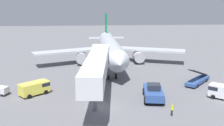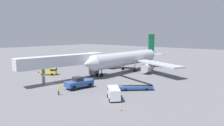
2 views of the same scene
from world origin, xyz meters
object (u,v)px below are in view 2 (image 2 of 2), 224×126
at_px(airplane_at_gate, 128,59).
at_px(belt_loader_truck, 135,86).
at_px(service_van_outer_left, 49,71).
at_px(safety_cone_alpha, 121,109).
at_px(pushback_tug, 79,83).
at_px(jet_bridge, 67,61).
at_px(service_van_outer_right, 114,93).
at_px(ground_crew_worker_foreground, 58,90).
at_px(baggage_cart_near_right, 40,70).

bearing_deg(airplane_at_gate, belt_loader_truck, -49.19).
distance_m(service_van_outer_left, safety_cone_alpha, 35.13).
bearing_deg(airplane_at_gate, pushback_tug, -79.44).
bearing_deg(jet_bridge, service_van_outer_left, 175.76).
distance_m(jet_bridge, safety_cone_alpha, 25.53).
bearing_deg(service_van_outer_right, service_van_outer_left, 170.85).
bearing_deg(ground_crew_worker_foreground, service_van_outer_right, 27.57).
bearing_deg(pushback_tug, airplane_at_gate, 100.56).
bearing_deg(safety_cone_alpha, belt_loader_truck, 114.75).
xyz_separation_m(jet_bridge, service_van_outer_left, (-10.20, 0.76, -3.83)).
bearing_deg(ground_crew_worker_foreground, safety_cone_alpha, 6.30).
height_order(jet_bridge, baggage_cart_near_right, jet_bridge).
bearing_deg(belt_loader_truck, ground_crew_worker_foreground, -125.51).
height_order(service_van_outer_right, baggage_cart_near_right, service_van_outer_right).
bearing_deg(safety_cone_alpha, service_van_outer_left, 166.31).
xyz_separation_m(baggage_cart_near_right, safety_cone_alpha, (39.73, -8.67, -0.55)).
bearing_deg(airplane_at_gate, service_van_outer_right, -58.38).
bearing_deg(service_van_outer_right, belt_loader_truck, 94.40).
bearing_deg(service_van_outer_left, pushback_tug, -11.96).
xyz_separation_m(pushback_tug, service_van_outer_right, (10.88, -0.81, 0.04)).
height_order(service_van_outer_right, safety_cone_alpha, service_van_outer_right).
bearing_deg(pushback_tug, baggage_cart_near_right, 169.93).
distance_m(jet_bridge, baggage_cart_near_right, 16.41).
bearing_deg(service_van_outer_right, ground_crew_worker_foreground, -152.43).
xyz_separation_m(belt_loader_truck, baggage_cart_near_right, (-34.46, -2.76, -0.01)).
height_order(service_van_outer_right, service_van_outer_left, service_van_outer_right).
relative_size(airplane_at_gate, jet_bridge, 1.60).
height_order(airplane_at_gate, jet_bridge, airplane_at_gate).
height_order(jet_bridge, service_van_outer_right, jet_bridge).
relative_size(jet_bridge, ground_crew_worker_foreground, 13.92).
bearing_deg(belt_loader_truck, pushback_tug, -145.50).
bearing_deg(pushback_tug, jet_bridge, 159.20).
bearing_deg(belt_loader_truck, airplane_at_gate, 130.81).
distance_m(service_van_outer_right, safety_cone_alpha, 5.96).
bearing_deg(service_van_outer_right, safety_cone_alpha, -37.39).
relative_size(airplane_at_gate, service_van_outer_right, 8.29).
bearing_deg(baggage_cart_near_right, pushback_tug, -10.07).
relative_size(belt_loader_truck, service_van_outer_right, 1.45).
bearing_deg(jet_bridge, pushback_tug, -20.80).
distance_m(airplane_at_gate, belt_loader_truck, 22.85).
distance_m(belt_loader_truck, service_van_outer_right, 7.90).
xyz_separation_m(jet_bridge, pushback_tug, (8.37, -3.18, -3.82)).
distance_m(airplane_at_gate, ground_crew_worker_foreground, 30.81).
height_order(pushback_tug, service_van_outer_left, pushback_tug).
bearing_deg(safety_cone_alpha, service_van_outer_right, 142.61).
xyz_separation_m(airplane_at_gate, safety_cone_alpha, (20.05, -28.54, -3.87)).
height_order(belt_loader_truck, safety_cone_alpha, belt_loader_truck).
distance_m(baggage_cart_near_right, ground_crew_worker_foreground, 27.17).
bearing_deg(service_van_outer_left, ground_crew_worker_foreground, -26.92).
distance_m(jet_bridge, ground_crew_worker_foreground, 13.72).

